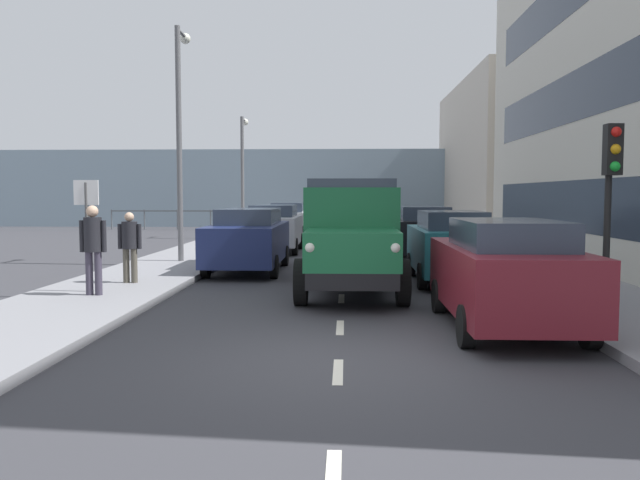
{
  "coord_description": "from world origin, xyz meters",
  "views": [
    {
      "loc": [
        -0.09,
        8.0,
        2.11
      ],
      "look_at": [
        0.58,
        -8.33,
        0.94
      ],
      "focal_mm": 35.79,
      "sensor_mm": 36.0,
      "label": 1
    }
  ],
  "objects_px": {
    "pedestrian_with_bag": "(130,242)",
    "lamp_post_far": "(243,164)",
    "truck_vintage_green": "(351,239)",
    "pedestrian_in_dark_coat": "(93,242)",
    "traffic_light_near": "(611,174)",
    "lamp_post_promenade": "(180,124)",
    "car_white_oppositeside_2": "(289,221)",
    "car_black_kerbside_2": "(422,232)",
    "car_navy_oppositeside_0": "(248,239)",
    "car_silver_oppositeside_1": "(273,227)",
    "car_teal_kerbside_1": "(450,245)",
    "street_sign": "(87,216)",
    "car_maroon_kerbside_near": "(505,272)"
  },
  "relations": [
    {
      "from": "car_black_kerbside_2",
      "to": "car_white_oppositeside_2",
      "type": "distance_m",
      "value": 9.98
    },
    {
      "from": "traffic_light_near",
      "to": "lamp_post_promenade",
      "type": "height_order",
      "value": "lamp_post_promenade"
    },
    {
      "from": "pedestrian_with_bag",
      "to": "street_sign",
      "type": "xyz_separation_m",
      "value": [
        0.42,
        1.28,
        0.62
      ]
    },
    {
      "from": "car_white_oppositeside_2",
      "to": "lamp_post_far",
      "type": "distance_m",
      "value": 3.46
    },
    {
      "from": "traffic_light_near",
      "to": "lamp_post_far",
      "type": "xyz_separation_m",
      "value": [
        9.56,
        -18.43,
        1.06
      ]
    },
    {
      "from": "pedestrian_in_dark_coat",
      "to": "lamp_post_promenade",
      "type": "xyz_separation_m",
      "value": [
        -0.03,
        -6.59,
        3.01
      ]
    },
    {
      "from": "car_black_kerbside_2",
      "to": "pedestrian_in_dark_coat",
      "type": "height_order",
      "value": "pedestrian_in_dark_coat"
    },
    {
      "from": "truck_vintage_green",
      "to": "car_teal_kerbside_1",
      "type": "relative_size",
      "value": 1.45
    },
    {
      "from": "car_navy_oppositeside_0",
      "to": "street_sign",
      "type": "xyz_separation_m",
      "value": [
        2.54,
        4.7,
        0.79
      ]
    },
    {
      "from": "car_silver_oppositeside_1",
      "to": "lamp_post_promenade",
      "type": "distance_m",
      "value": 6.03
    },
    {
      "from": "car_teal_kerbside_1",
      "to": "car_navy_oppositeside_0",
      "type": "xyz_separation_m",
      "value": [
        5.17,
        -2.01,
        0.0
      ]
    },
    {
      "from": "pedestrian_with_bag",
      "to": "traffic_light_near",
      "type": "relative_size",
      "value": 0.49
    },
    {
      "from": "pedestrian_with_bag",
      "to": "lamp_post_far",
      "type": "xyz_separation_m",
      "value": [
        0.07,
        -16.09,
        2.47
      ]
    },
    {
      "from": "car_silver_oppositeside_1",
      "to": "pedestrian_in_dark_coat",
      "type": "bearing_deg",
      "value": 78.6
    },
    {
      "from": "pedestrian_in_dark_coat",
      "to": "street_sign",
      "type": "distance_m",
      "value": 0.74
    },
    {
      "from": "car_silver_oppositeside_1",
      "to": "pedestrian_with_bag",
      "type": "bearing_deg",
      "value": 77.27
    },
    {
      "from": "lamp_post_promenade",
      "to": "traffic_light_near",
      "type": "bearing_deg",
      "value": 143.13
    },
    {
      "from": "car_teal_kerbside_1",
      "to": "car_black_kerbside_2",
      "type": "xyz_separation_m",
      "value": [
        -0.0,
        -5.64,
        0.0
      ]
    },
    {
      "from": "car_black_kerbside_2",
      "to": "lamp_post_promenade",
      "type": "relative_size",
      "value": 0.62
    },
    {
      "from": "street_sign",
      "to": "car_silver_oppositeside_1",
      "type": "bearing_deg",
      "value": -103.41
    },
    {
      "from": "pedestrian_in_dark_coat",
      "to": "lamp_post_far",
      "type": "bearing_deg",
      "value": -90.18
    },
    {
      "from": "pedestrian_with_bag",
      "to": "traffic_light_near",
      "type": "bearing_deg",
      "value": 166.14
    },
    {
      "from": "car_maroon_kerbside_near",
      "to": "car_teal_kerbside_1",
      "type": "relative_size",
      "value": 1.09
    },
    {
      "from": "car_black_kerbside_2",
      "to": "car_silver_oppositeside_1",
      "type": "bearing_deg",
      "value": -24.39
    },
    {
      "from": "truck_vintage_green",
      "to": "lamp_post_far",
      "type": "height_order",
      "value": "lamp_post_far"
    },
    {
      "from": "car_white_oppositeside_2",
      "to": "pedestrian_with_bag",
      "type": "height_order",
      "value": "same"
    },
    {
      "from": "car_navy_oppositeside_0",
      "to": "pedestrian_with_bag",
      "type": "bearing_deg",
      "value": 58.18
    },
    {
      "from": "pedestrian_in_dark_coat",
      "to": "traffic_light_near",
      "type": "distance_m",
      "value": 9.72
    },
    {
      "from": "car_white_oppositeside_2",
      "to": "lamp_post_promenade",
      "type": "xyz_separation_m",
      "value": [
        2.21,
        10.75,
        3.29
      ]
    },
    {
      "from": "car_white_oppositeside_2",
      "to": "traffic_light_near",
      "type": "xyz_separation_m",
      "value": [
        -7.37,
        17.93,
        1.58
      ]
    },
    {
      "from": "truck_vintage_green",
      "to": "car_white_oppositeside_2",
      "type": "bearing_deg",
      "value": -80.23
    },
    {
      "from": "pedestrian_with_bag",
      "to": "lamp_post_promenade",
      "type": "height_order",
      "value": "lamp_post_promenade"
    },
    {
      "from": "car_maroon_kerbside_near",
      "to": "car_navy_oppositeside_0",
      "type": "height_order",
      "value": "same"
    },
    {
      "from": "car_maroon_kerbside_near",
      "to": "traffic_light_near",
      "type": "distance_m",
      "value": 3.12
    },
    {
      "from": "pedestrian_with_bag",
      "to": "lamp_post_far",
      "type": "distance_m",
      "value": 16.27
    },
    {
      "from": "pedestrian_in_dark_coat",
      "to": "lamp_post_promenade",
      "type": "relative_size",
      "value": 0.26
    },
    {
      "from": "car_black_kerbside_2",
      "to": "street_sign",
      "type": "bearing_deg",
      "value": 47.21
    },
    {
      "from": "car_black_kerbside_2",
      "to": "pedestrian_with_bag",
      "type": "relative_size",
      "value": 2.72
    },
    {
      "from": "pedestrian_in_dark_coat",
      "to": "lamp_post_far",
      "type": "relative_size",
      "value": 0.31
    },
    {
      "from": "car_maroon_kerbside_near",
      "to": "lamp_post_promenade",
      "type": "xyz_separation_m",
      "value": [
        7.38,
        -8.72,
        3.3
      ]
    },
    {
      "from": "truck_vintage_green",
      "to": "car_navy_oppositeside_0",
      "type": "distance_m",
      "value": 4.89
    },
    {
      "from": "car_maroon_kerbside_near",
      "to": "pedestrian_with_bag",
      "type": "relative_size",
      "value": 2.7
    },
    {
      "from": "car_teal_kerbside_1",
      "to": "car_silver_oppositeside_1",
      "type": "xyz_separation_m",
      "value": [
        5.17,
        -7.98,
        0.0
      ]
    },
    {
      "from": "car_black_kerbside_2",
      "to": "car_navy_oppositeside_0",
      "type": "xyz_separation_m",
      "value": [
        5.17,
        3.63,
        0.0
      ]
    },
    {
      "from": "car_navy_oppositeside_0",
      "to": "lamp_post_promenade",
      "type": "height_order",
      "value": "lamp_post_promenade"
    },
    {
      "from": "car_maroon_kerbside_near",
      "to": "car_white_oppositeside_2",
      "type": "height_order",
      "value": "same"
    },
    {
      "from": "car_silver_oppositeside_1",
      "to": "traffic_light_near",
      "type": "distance_m",
      "value": 13.95
    },
    {
      "from": "traffic_light_near",
      "to": "lamp_post_promenade",
      "type": "bearing_deg",
      "value": -36.87
    },
    {
      "from": "car_black_kerbside_2",
      "to": "traffic_light_near",
      "type": "xyz_separation_m",
      "value": [
        -2.2,
        9.39,
        1.58
      ]
    },
    {
      "from": "traffic_light_near",
      "to": "street_sign",
      "type": "xyz_separation_m",
      "value": [
        9.92,
        -1.06,
        -0.79
      ]
    }
  ]
}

